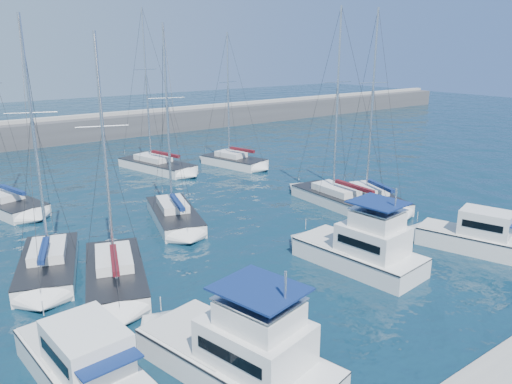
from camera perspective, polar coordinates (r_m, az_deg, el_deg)
ground at (r=29.39m, az=8.27°, el=-9.44°), size 220.00×220.00×0.00m
breakwater at (r=73.90m, az=-21.53°, el=6.17°), size 160.00×6.00×4.45m
motor_yacht_port_outer at (r=21.39m, az=-19.17°, el=-18.04°), size 3.38×7.29×3.20m
motor_yacht_port_inner at (r=20.49m, az=-1.48°, el=-18.05°), size 5.26×8.96×4.69m
motor_yacht_stbd_inner at (r=30.29m, az=12.20°, el=-6.49°), size 4.22×7.97×4.69m
motor_yacht_stbd_outer at (r=35.03m, az=23.74°, el=-4.71°), size 4.20×6.83×3.20m
sailboat_mid_a at (r=31.60m, az=-22.63°, el=-7.65°), size 5.48×8.42×14.73m
sailboat_mid_b at (r=29.23m, az=-15.79°, el=-8.96°), size 5.56×8.78×13.79m
sailboat_mid_c at (r=37.85m, az=-9.32°, el=-2.63°), size 5.13×8.63×14.60m
sailboat_mid_d at (r=41.83m, az=9.58°, el=-0.79°), size 3.52×9.22×15.99m
sailboat_mid_e at (r=42.45m, az=12.99°, el=-0.71°), size 5.15×8.12×15.87m
sailboat_back_a at (r=44.67m, az=-26.61°, el=-1.22°), size 5.02×8.40×15.96m
sailboat_back_b at (r=53.97m, az=-11.29°, el=3.02°), size 5.28×9.71×16.71m
sailboat_back_c at (r=54.93m, az=-2.55°, el=3.55°), size 4.75×7.78×14.41m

